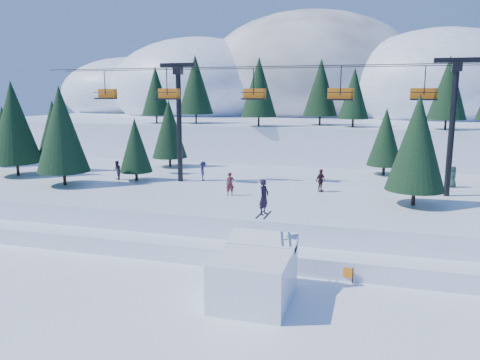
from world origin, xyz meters
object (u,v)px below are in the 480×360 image
(chairlift, at_px, (301,105))
(banner_far, at_px, (411,271))
(jump_kicker, at_px, (255,274))
(banner_near, at_px, (329,269))

(chairlift, relative_size, banner_far, 16.21)
(jump_kicker, distance_m, banner_near, 5.20)
(banner_near, distance_m, banner_far, 4.50)
(chairlift, distance_m, banner_near, 15.91)
(jump_kicker, height_order, banner_near, jump_kicker)
(banner_near, bearing_deg, chairlift, 106.34)
(jump_kicker, relative_size, banner_far, 2.09)
(jump_kicker, bearing_deg, banner_far, 31.72)
(chairlift, distance_m, banner_far, 16.86)
(jump_kicker, height_order, chairlift, chairlift)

